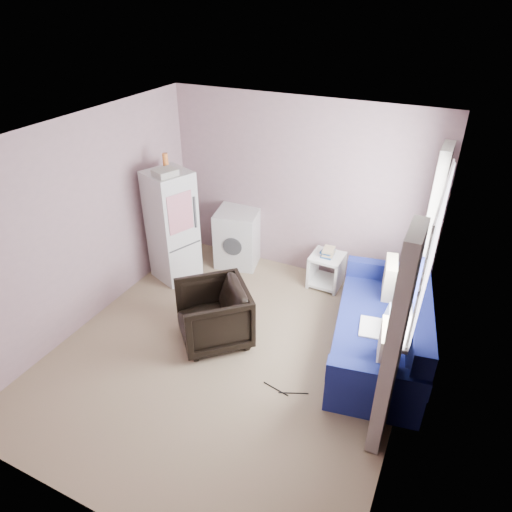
# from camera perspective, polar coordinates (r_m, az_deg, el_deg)

# --- Properties ---
(room) EXTENTS (3.84, 4.24, 2.54)m
(room) POSITION_cam_1_polar(r_m,az_deg,el_deg) (4.65, -3.48, -0.61)
(room) COLOR #937E60
(room) RESTS_ON ground
(armchair) EXTENTS (1.06, 1.07, 0.80)m
(armchair) POSITION_cam_1_polar(r_m,az_deg,el_deg) (5.36, -5.37, -6.98)
(armchair) COLOR black
(armchair) RESTS_ON ground
(fridge) EXTENTS (0.71, 0.71, 1.81)m
(fridge) POSITION_cam_1_polar(r_m,az_deg,el_deg) (6.42, -10.43, 3.73)
(fridge) COLOR #B6B6B6
(fridge) RESTS_ON ground
(washing_machine) EXTENTS (0.71, 0.71, 0.85)m
(washing_machine) POSITION_cam_1_polar(r_m,az_deg,el_deg) (6.82, -2.27, 2.51)
(washing_machine) COLOR #B6B6B6
(washing_machine) RESTS_ON ground
(side_table) EXTENTS (0.44, 0.44, 0.59)m
(side_table) POSITION_cam_1_polar(r_m,az_deg,el_deg) (6.43, 8.81, -1.48)
(side_table) COLOR white
(side_table) RESTS_ON ground
(sofa) EXTENTS (1.27, 2.19, 0.92)m
(sofa) POSITION_cam_1_polar(r_m,az_deg,el_deg) (5.35, 15.78, -9.09)
(sofa) COLOR navy
(sofa) RESTS_ON ground
(window_dressing) EXTENTS (0.17, 2.62, 2.18)m
(window_dressing) POSITION_cam_1_polar(r_m,az_deg,el_deg) (4.88, 19.30, -2.85)
(window_dressing) COLOR white
(window_dressing) RESTS_ON ground
(floor_cables) EXTENTS (0.49, 0.13, 0.01)m
(floor_cables) POSITION_cam_1_polar(r_m,az_deg,el_deg) (4.99, 3.60, -16.48)
(floor_cables) COLOR black
(floor_cables) RESTS_ON ground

